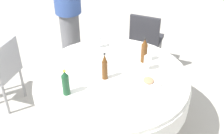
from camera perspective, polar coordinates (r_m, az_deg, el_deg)
The scene contains 14 objects.
ground_plane at distance 3.28m, azimuth 0.00°, elevation -12.19°, with size 10.00×10.00×0.00m, color #B7B2A8.
dining_table at distance 2.87m, azimuth 0.00°, elevation -4.06°, with size 1.55×1.55×0.74m.
bottle_brown_mid at distance 2.67m, azimuth -1.47°, elevation -0.02°, with size 0.06×0.06×0.28m.
bottle_brown_left at distance 2.94m, azimuth 6.50°, elevation 3.25°, with size 0.07×0.07×0.28m.
bottle_dark_green_north at distance 2.53m, azimuth -9.32°, elevation -3.19°, with size 0.07×0.07×0.26m.
wine_glass_rear at distance 3.19m, azimuth -2.75°, elevation 5.46°, with size 0.06×0.06×0.15m.
wine_glass_south at distance 2.82m, azimuth 7.17°, elevation 1.36°, with size 0.07×0.07×0.16m.
plate_west at distance 2.71m, azimuth 7.34°, elevation -2.91°, with size 0.25×0.25×0.04m.
plate_outer at distance 2.95m, azimuth -4.67°, elevation 0.73°, with size 0.23×0.23×0.02m.
knife_left at distance 2.55m, azimuth -1.34°, elevation -5.72°, with size 0.18×0.02×0.01m, color silver.
spoon_north at distance 2.91m, azimuth 3.77°, elevation 0.12°, with size 0.18×0.02×0.01m, color silver.
person_mid at distance 3.78m, azimuth -8.79°, elevation 10.94°, with size 0.34×0.34×1.70m.
chair_near at distance 3.93m, azimuth 6.80°, elevation 5.94°, with size 0.54×0.54×0.87m.
chair_far at distance 3.50m, azimuth -21.16°, elevation -0.34°, with size 0.53×0.53×0.87m.
Camera 1 is at (2.23, -0.20, 2.40)m, focal length 45.43 mm.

